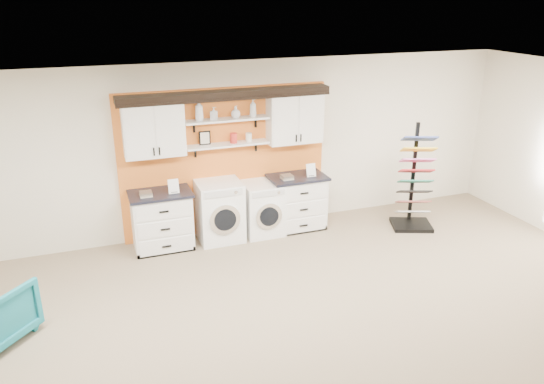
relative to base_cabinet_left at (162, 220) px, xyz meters
name	(u,v)px	position (x,y,z in m)	size (l,w,h in m)	color
floor	(328,378)	(1.13, -3.64, -0.46)	(10.00, 10.00, 0.00)	gray
ceiling	(341,114)	(1.13, -3.64, 2.34)	(10.00, 10.00, 0.00)	white
wall_back	(225,149)	(1.13, 0.36, 0.94)	(10.00, 10.00, 0.00)	silver
accent_panel	(226,162)	(1.13, 0.32, 0.74)	(3.40, 0.07, 2.40)	orange
upper_cabinet_left	(153,129)	(0.00, 0.15, 1.42)	(0.90, 0.35, 0.84)	white
upper_cabinet_right	(295,117)	(2.26, 0.15, 1.42)	(0.90, 0.35, 0.84)	white
shelf_lower	(228,144)	(1.13, 0.16, 1.07)	(1.32, 0.28, 0.03)	white
shelf_upper	(227,119)	(1.13, 0.16, 1.47)	(1.32, 0.28, 0.03)	white
crown_molding	(226,94)	(1.13, 0.17, 1.86)	(3.30, 0.41, 0.13)	black
picture_frame	(205,138)	(0.78, 0.21, 1.19)	(0.18, 0.02, 0.22)	black
canister_red	(234,138)	(1.23, 0.16, 1.16)	(0.11, 0.11, 0.16)	red
canister_cream	(249,137)	(1.48, 0.16, 1.15)	(0.10, 0.10, 0.14)	silver
base_cabinet_left	(162,220)	(0.00, 0.00, 0.00)	(0.95, 0.66, 0.93)	white
base_cabinet_right	(297,202)	(2.26, 0.00, 0.00)	(0.95, 0.66, 0.93)	white
washer	(220,211)	(0.92, 0.00, 0.03)	(0.70, 0.71, 0.98)	white
dryer	(262,208)	(1.64, 0.00, -0.02)	(0.63, 0.71, 0.88)	white
sample_rack	(414,196)	(4.13, -0.64, 0.09)	(0.80, 0.74, 1.78)	black
soap_bottle_a	(199,110)	(0.70, 0.16, 1.64)	(0.12, 0.13, 0.32)	silver
soap_bottle_b	(214,113)	(0.93, 0.16, 1.58)	(0.09, 0.09, 0.19)	silver
soap_bottle_c	(236,112)	(1.27, 0.16, 1.57)	(0.15, 0.15, 0.19)	silver
soap_bottle_d	(253,108)	(1.56, 0.16, 1.62)	(0.11, 0.11, 0.28)	silver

